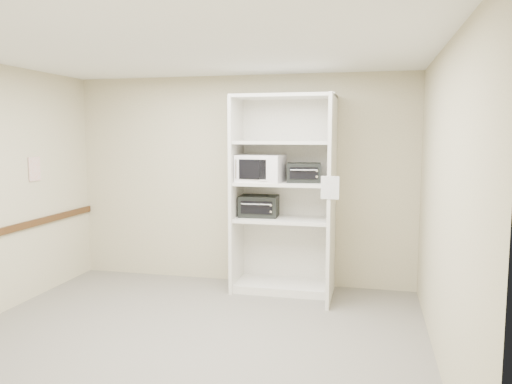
% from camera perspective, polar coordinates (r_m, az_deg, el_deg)
% --- Properties ---
extents(floor, '(4.50, 4.00, 0.01)m').
position_cam_1_polar(floor, '(5.00, -7.75, -16.36)').
color(floor, '#69635B').
rests_on(floor, ground).
extents(ceiling, '(4.50, 4.00, 0.01)m').
position_cam_1_polar(ceiling, '(4.67, -8.28, 15.83)').
color(ceiling, white).
extents(wall_back, '(4.50, 0.02, 2.70)m').
position_cam_1_polar(wall_back, '(6.54, -1.72, 1.37)').
color(wall_back, tan).
rests_on(wall_back, ground).
extents(wall_front, '(4.50, 0.02, 2.70)m').
position_cam_1_polar(wall_front, '(2.90, -22.39, -5.76)').
color(wall_front, tan).
rests_on(wall_front, ground).
extents(wall_right, '(0.02, 4.00, 2.70)m').
position_cam_1_polar(wall_right, '(4.38, 20.66, -1.64)').
color(wall_right, tan).
rests_on(wall_right, ground).
extents(shelving_unit, '(1.24, 0.92, 2.42)m').
position_cam_1_polar(shelving_unit, '(6.14, 3.60, -1.05)').
color(shelving_unit, white).
rests_on(shelving_unit, floor).
extents(microwave, '(0.58, 0.46, 0.33)m').
position_cam_1_polar(microwave, '(6.11, 0.52, 2.73)').
color(microwave, white).
rests_on(microwave, shelving_unit).
extents(toaster_oven_upper, '(0.44, 0.35, 0.23)m').
position_cam_1_polar(toaster_oven_upper, '(6.07, 5.50, 2.22)').
color(toaster_oven_upper, black).
rests_on(toaster_oven_upper, shelving_unit).
extents(toaster_oven_lower, '(0.49, 0.38, 0.26)m').
position_cam_1_polar(toaster_oven_lower, '(6.27, 0.34, -1.60)').
color(toaster_oven_lower, black).
rests_on(toaster_oven_lower, shelving_unit).
extents(paper_sign, '(0.19, 0.02, 0.25)m').
position_cam_1_polar(paper_sign, '(5.42, 8.45, 0.49)').
color(paper_sign, white).
rests_on(paper_sign, shelving_unit).
extents(wall_poster, '(0.01, 0.20, 0.29)m').
position_cam_1_polar(wall_poster, '(6.48, -23.98, 2.42)').
color(wall_poster, silver).
rests_on(wall_poster, wall_left).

